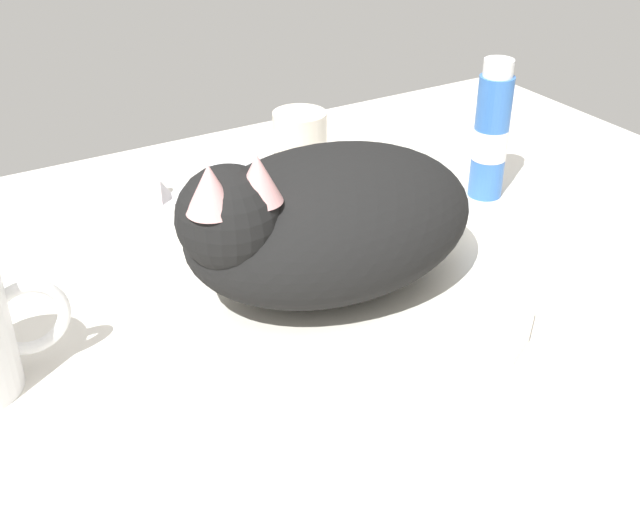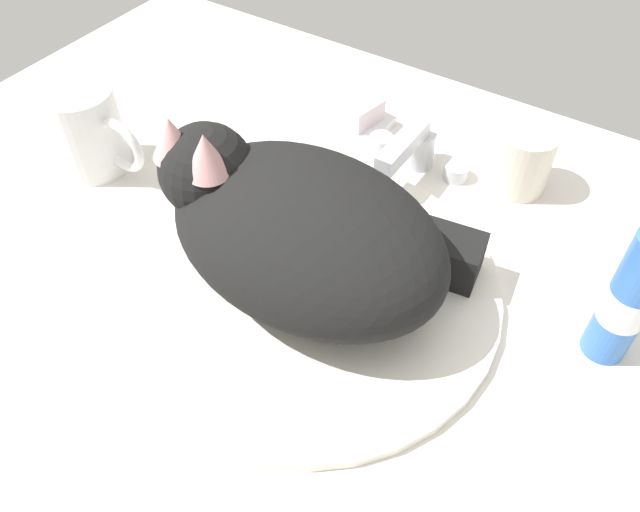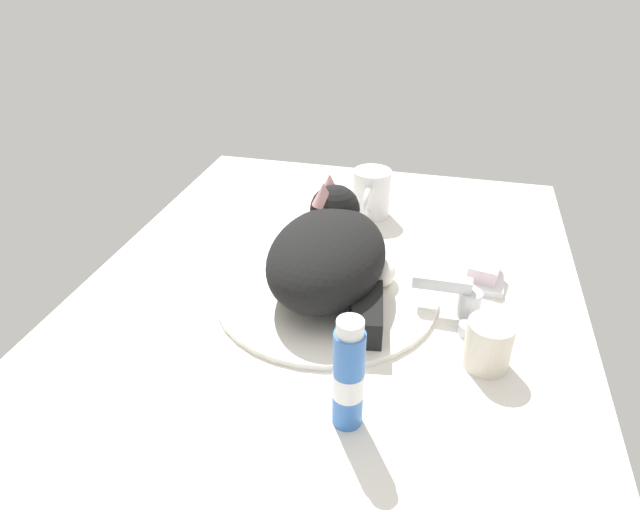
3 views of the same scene
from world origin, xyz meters
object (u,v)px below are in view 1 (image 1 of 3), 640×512
toothpaste_bottle (491,134)px  soap_bar (130,189)px  faucet (230,179)px  rinse_cup (300,141)px  cat (320,221)px

toothpaste_bottle → soap_bar: bearing=155.1°
faucet → soap_bar: faucet is taller
soap_bar → toothpaste_bottle: (35.66, -16.54, 4.74)cm
faucet → toothpaste_bottle: toothpaste_bottle is taller
faucet → toothpaste_bottle: (25.54, -12.85, 4.46)cm
soap_bar → rinse_cup: bearing=0.3°
cat → soap_bar: size_ratio=4.58×
rinse_cup → faucet: bearing=-160.8°
faucet → cat: cat is taller
rinse_cup → cat: bearing=-115.6°
rinse_cup → toothpaste_bottle: bearing=-48.9°
rinse_cup → toothpaste_bottle: size_ratio=0.46×
faucet → rinse_cup: size_ratio=1.74×
toothpaste_bottle → rinse_cup: bearing=131.1°
rinse_cup → soap_bar: bearing=-179.7°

